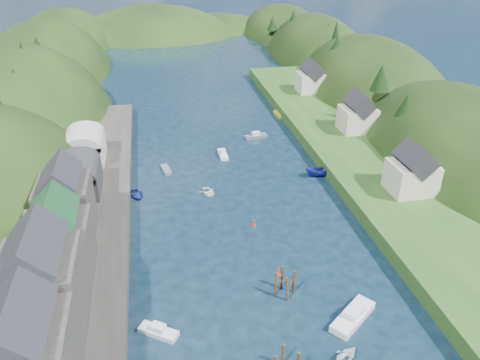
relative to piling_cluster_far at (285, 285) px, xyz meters
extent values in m
plane|color=black|center=(-1.16, 45.06, -1.39)|extent=(600.00, 600.00, 0.00)
ellipsoid|color=black|center=(-46.16, 70.06, -10.49)|extent=(44.00, 75.56, 52.00)
ellipsoid|color=black|center=(-46.16, 113.06, -9.83)|extent=(44.00, 75.56, 48.19)
ellipsoid|color=black|center=(-46.16, 155.06, -8.22)|extent=(44.00, 75.56, 39.00)
ellipsoid|color=black|center=(43.84, 27.06, -9.18)|extent=(36.00, 75.56, 44.49)
ellipsoid|color=black|center=(43.84, 70.06, -9.79)|extent=(36.00, 75.56, 48.00)
ellipsoid|color=black|center=(43.84, 113.06, -9.18)|extent=(36.00, 75.56, 44.49)
ellipsoid|color=black|center=(43.84, 155.06, -7.69)|extent=(36.00, 75.56, 36.00)
ellipsoid|color=black|center=(-11.16, 165.06, -11.39)|extent=(80.00, 60.00, 44.00)
ellipsoid|color=black|center=(16.84, 175.06, -13.39)|extent=(70.00, 56.00, 36.00)
cone|color=black|center=(-41.15, 57.25, 11.25)|extent=(4.73, 4.73, 5.74)
cone|color=black|center=(-41.84, 70.78, 12.45)|extent=(4.34, 4.34, 8.48)
cone|color=black|center=(-38.53, 78.86, 6.88)|extent=(5.28, 5.28, 4.87)
cone|color=black|center=(-42.72, 90.85, 10.75)|extent=(4.77, 4.77, 6.20)
cone|color=black|center=(-36.86, 97.73, 7.27)|extent=(4.07, 4.07, 5.33)
cone|color=black|center=(-40.52, 115.12, 8.64)|extent=(4.56, 4.56, 8.65)
cone|color=black|center=(-44.69, 122.51, 6.57)|extent=(4.75, 4.75, 5.25)
cone|color=black|center=(-42.21, 130.51, 7.37)|extent=(4.27, 4.27, 6.81)
cone|color=black|center=(39.45, 24.52, 9.16)|extent=(5.03, 5.03, 5.49)
cone|color=black|center=(33.32, 34.38, 8.33)|extent=(5.29, 5.29, 6.18)
cone|color=black|center=(33.89, 46.94, 10.94)|extent=(4.07, 4.07, 5.68)
cone|color=black|center=(37.79, 52.41, 6.48)|extent=(3.40, 3.40, 5.20)
cone|color=black|center=(40.71, 66.90, 9.76)|extent=(4.94, 4.94, 8.24)
cone|color=black|center=(35.31, 75.71, 10.70)|extent=(5.25, 5.25, 6.08)
cone|color=black|center=(39.76, 88.13, 11.31)|extent=(3.36, 3.36, 8.47)
cone|color=black|center=(42.10, 100.66, 9.07)|extent=(4.57, 4.57, 6.60)
cone|color=black|center=(42.06, 111.98, 7.62)|extent=(3.59, 3.59, 6.14)
cone|color=black|center=(37.12, 121.55, 10.46)|extent=(4.14, 4.14, 6.51)
cone|color=black|center=(32.98, 134.41, 6.90)|extent=(3.83, 3.83, 5.27)
cube|color=#2D2B28|center=(-25.16, 15.06, -0.39)|extent=(12.00, 110.00, 2.00)
cube|color=#234719|center=(-32.16, 15.06, -0.14)|extent=(12.00, 110.00, 2.50)
cube|color=black|center=(-27.16, -10.94, 9.57)|extent=(5.88, 9.36, 5.88)
cube|color=#2D2B28|center=(-27.16, -1.94, 5.11)|extent=(8.00, 9.00, 9.00)
cube|color=black|center=(-27.16, -1.94, 10.57)|extent=(5.88, 9.36, 5.88)
cube|color=#2D2B28|center=(-27.16, 7.06, 4.11)|extent=(8.00, 9.00, 7.00)
cube|color=#1E592D|center=(-27.16, 7.06, 8.57)|extent=(5.88, 9.36, 5.88)
cube|color=#2D2B28|center=(-27.16, 16.06, 4.61)|extent=(7.00, 8.00, 8.00)
cube|color=black|center=(-27.16, 16.06, 9.45)|extent=(5.15, 8.32, 5.15)
cube|color=#2D2D30|center=(-27.16, 28.06, 2.61)|extent=(7.00, 9.00, 4.00)
cylinder|color=#2D2D30|center=(-27.16, 28.06, 4.61)|extent=(7.00, 9.00, 7.00)
cube|color=#B2B2A8|center=(-27.16, 40.06, 2.61)|extent=(7.00, 9.00, 4.00)
cylinder|color=#B2B2A8|center=(-27.16, 40.06, 4.61)|extent=(7.00, 9.00, 7.00)
cube|color=#234719|center=(23.84, 35.06, -0.19)|extent=(16.00, 120.00, 2.40)
cube|color=beige|center=(25.84, 17.06, 3.51)|extent=(7.00, 6.00, 5.00)
cube|color=black|center=(25.84, 17.06, 6.85)|extent=(5.15, 6.24, 5.15)
cube|color=beige|center=(27.84, 43.06, 3.51)|extent=(7.00, 6.00, 5.00)
cube|color=black|center=(27.84, 43.06, 6.85)|extent=(5.15, 6.24, 5.15)
cube|color=beige|center=(26.84, 70.06, 3.51)|extent=(7.00, 6.00, 5.00)
cube|color=black|center=(26.84, 70.06, 6.85)|extent=(5.15, 6.24, 5.15)
cylinder|color=#382314|center=(-3.12, -10.30, -0.23)|extent=(0.32, 0.32, 3.52)
cylinder|color=#382314|center=(1.18, 0.00, -0.03)|extent=(0.32, 0.32, 3.93)
cylinder|color=#382314|center=(0.00, 1.18, -0.03)|extent=(0.32, 0.32, 3.93)
cylinder|color=#382314|center=(-1.18, 0.00, -0.03)|extent=(0.32, 0.32, 3.93)
cylinder|color=#382314|center=(0.00, -1.18, -0.03)|extent=(0.32, 0.32, 3.93)
cylinder|color=#382314|center=(0.00, 0.00, 0.61)|extent=(2.82, 0.16, 0.16)
cone|color=red|center=(0.20, 3.64, -0.94)|extent=(0.70, 0.70, 0.90)
sphere|color=red|center=(0.20, 3.64, -0.44)|extent=(0.30, 0.30, 0.30)
cone|color=red|center=(-0.43, 15.45, -0.94)|extent=(0.70, 0.70, 0.90)
sphere|color=red|center=(-0.43, 15.45, -0.44)|extent=(0.30, 0.30, 0.30)
imported|color=navy|center=(-18.16, 28.00, -1.14)|extent=(3.75, 4.50, 0.81)
cube|color=slate|center=(-12.69, 36.47, -1.14)|extent=(2.02, 4.21, 0.57)
cube|color=#52565E|center=(7.31, 48.51, -1.08)|extent=(5.07, 2.41, 0.68)
cube|color=silver|center=(7.31, 48.51, -0.36)|extent=(1.87, 1.40, 0.70)
cube|color=silver|center=(-15.74, -3.68, -1.10)|extent=(4.71, 3.84, 0.65)
cube|color=silver|center=(-15.74, -3.68, -0.39)|extent=(1.94, 1.79, 0.70)
imported|color=navy|center=(14.83, 28.83, -0.53)|extent=(5.37, 2.38, 2.02)
imported|color=white|center=(3.49, -11.26, -0.63)|extent=(4.47, 4.30, 1.81)
cube|color=gold|center=(15.84, 60.81, -1.11)|extent=(1.75, 4.62, 0.64)
cube|color=silver|center=(6.62, -5.83, -0.96)|extent=(6.81, 6.03, 0.96)
cube|color=silver|center=(6.62, -5.83, -0.08)|extent=(2.87, 2.73, 0.70)
cube|color=silver|center=(-1.17, 40.89, -1.10)|extent=(1.57, 4.68, 0.65)
cube|color=silver|center=(-1.17, 40.89, -0.39)|extent=(1.09, 1.64, 0.70)
imported|color=white|center=(-5.98, 26.40, -1.15)|extent=(3.55, 4.36, 0.79)
camera|label=1|loc=(-14.00, -42.79, 39.11)|focal=35.00mm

